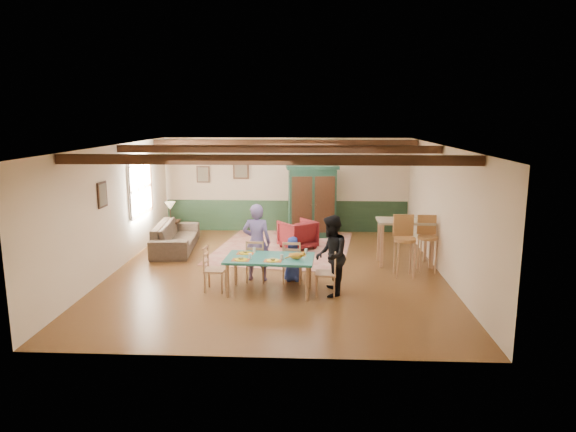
{
  "coord_description": "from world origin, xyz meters",
  "views": [
    {
      "loc": [
        0.76,
        -10.61,
        3.32
      ],
      "look_at": [
        0.22,
        0.41,
        1.15
      ],
      "focal_mm": 32.0,
      "sensor_mm": 36.0,
      "label": 1
    }
  ],
  "objects_px": {
    "dining_table": "(270,275)",
    "table_lamp": "(170,211)",
    "sofa": "(176,236)",
    "bar_stool_left": "(405,247)",
    "dining_chair_end_left": "(215,269)",
    "dining_chair_end_right": "(326,272)",
    "person_man": "(257,242)",
    "bar_stool_right": "(427,244)",
    "counter_table": "(404,242)",
    "person_child": "(293,259)",
    "end_table": "(171,231)",
    "dining_chair_far_left": "(256,260)",
    "armchair": "(298,234)",
    "person_woman": "(331,256)",
    "dining_chair_far_right": "(292,261)",
    "cat": "(296,255)",
    "armoire": "(312,202)"
  },
  "relations": [
    {
      "from": "dining_chair_end_right",
      "to": "person_woman",
      "type": "bearing_deg",
      "value": 90.0
    },
    {
      "from": "dining_chair_far_left",
      "to": "armchair",
      "type": "height_order",
      "value": "dining_chair_far_left"
    },
    {
      "from": "dining_table",
      "to": "person_man",
      "type": "bearing_deg",
      "value": 113.36
    },
    {
      "from": "person_woman",
      "to": "counter_table",
      "type": "bearing_deg",
      "value": 143.81
    },
    {
      "from": "table_lamp",
      "to": "dining_chair_end_right",
      "type": "bearing_deg",
      "value": -44.93
    },
    {
      "from": "sofa",
      "to": "table_lamp",
      "type": "height_order",
      "value": "table_lamp"
    },
    {
      "from": "dining_table",
      "to": "end_table",
      "type": "relative_size",
      "value": 2.99
    },
    {
      "from": "dining_chair_far_right",
      "to": "armchair",
      "type": "bearing_deg",
      "value": -87.3
    },
    {
      "from": "dining_table",
      "to": "armchair",
      "type": "height_order",
      "value": "armchair"
    },
    {
      "from": "dining_chair_end_left",
      "to": "counter_table",
      "type": "bearing_deg",
      "value": -60.1
    },
    {
      "from": "dining_chair_end_right",
      "to": "person_woman",
      "type": "height_order",
      "value": "person_woman"
    },
    {
      "from": "dining_chair_end_left",
      "to": "dining_chair_far_left",
      "type": "bearing_deg",
      "value": -46.17
    },
    {
      "from": "table_lamp",
      "to": "counter_table",
      "type": "bearing_deg",
      "value": -18.35
    },
    {
      "from": "dining_chair_end_left",
      "to": "dining_chair_end_right",
      "type": "relative_size",
      "value": 1.0
    },
    {
      "from": "end_table",
      "to": "person_woman",
      "type": "bearing_deg",
      "value": -44.32
    },
    {
      "from": "dining_table",
      "to": "counter_table",
      "type": "height_order",
      "value": "counter_table"
    },
    {
      "from": "dining_table",
      "to": "table_lamp",
      "type": "bearing_deg",
      "value": 126.95
    },
    {
      "from": "person_man",
      "to": "sofa",
      "type": "distance_m",
      "value": 3.29
    },
    {
      "from": "dining_chair_end_left",
      "to": "person_child",
      "type": "xyz_separation_m",
      "value": [
        1.46,
        0.65,
        0.03
      ]
    },
    {
      "from": "person_child",
      "to": "bar_stool_right",
      "type": "bearing_deg",
      "value": -160.81
    },
    {
      "from": "dining_chair_end_right",
      "to": "counter_table",
      "type": "distance_m",
      "value": 2.77
    },
    {
      "from": "person_child",
      "to": "end_table",
      "type": "bearing_deg",
      "value": -40.63
    },
    {
      "from": "dining_chair_end_left",
      "to": "dining_chair_far_right",
      "type": "bearing_deg",
      "value": -65.08
    },
    {
      "from": "dining_chair_end_right",
      "to": "bar_stool_right",
      "type": "height_order",
      "value": "bar_stool_right"
    },
    {
      "from": "dining_chair_far_left",
      "to": "person_woman",
      "type": "height_order",
      "value": "person_woman"
    },
    {
      "from": "bar_stool_left",
      "to": "armchair",
      "type": "bearing_deg",
      "value": 132.96
    },
    {
      "from": "end_table",
      "to": "table_lamp",
      "type": "xyz_separation_m",
      "value": [
        0.0,
        0.0,
        0.53
      ]
    },
    {
      "from": "armchair",
      "to": "bar_stool_left",
      "type": "xyz_separation_m",
      "value": [
        2.29,
        -2.2,
        0.28
      ]
    },
    {
      "from": "dining_chair_far_right",
      "to": "table_lamp",
      "type": "distance_m",
      "value": 4.78
    },
    {
      "from": "person_child",
      "to": "sofa",
      "type": "distance_m",
      "value": 3.84
    },
    {
      "from": "person_man",
      "to": "person_woman",
      "type": "distance_m",
      "value": 1.69
    },
    {
      "from": "dining_chair_far_left",
      "to": "dining_chair_far_right",
      "type": "relative_size",
      "value": 1.0
    },
    {
      "from": "bar_stool_left",
      "to": "bar_stool_right",
      "type": "bearing_deg",
      "value": 32.93
    },
    {
      "from": "dining_chair_far_left",
      "to": "bar_stool_right",
      "type": "height_order",
      "value": "bar_stool_right"
    },
    {
      "from": "dining_chair_far_right",
      "to": "armoire",
      "type": "height_order",
      "value": "armoire"
    },
    {
      "from": "dining_table",
      "to": "bar_stool_right",
      "type": "height_order",
      "value": "bar_stool_right"
    },
    {
      "from": "dining_table",
      "to": "table_lamp",
      "type": "xyz_separation_m",
      "value": [
        -2.99,
        3.98,
        0.46
      ]
    },
    {
      "from": "dining_table",
      "to": "bar_stool_left",
      "type": "relative_size",
      "value": 1.29
    },
    {
      "from": "dining_chair_far_right",
      "to": "bar_stool_right",
      "type": "relative_size",
      "value": 0.73
    },
    {
      "from": "armoire",
      "to": "armchair",
      "type": "xyz_separation_m",
      "value": [
        -0.36,
        -1.27,
        -0.63
      ]
    },
    {
      "from": "cat",
      "to": "sofa",
      "type": "bearing_deg",
      "value": 137.58
    },
    {
      "from": "dining_chair_end_left",
      "to": "dining_chair_end_right",
      "type": "xyz_separation_m",
      "value": [
        2.11,
        -0.12,
        0.0
      ]
    },
    {
      "from": "sofa",
      "to": "bar_stool_left",
      "type": "height_order",
      "value": "bar_stool_left"
    },
    {
      "from": "dining_chair_end_left",
      "to": "table_lamp",
      "type": "height_order",
      "value": "table_lamp"
    },
    {
      "from": "person_man",
      "to": "counter_table",
      "type": "height_order",
      "value": "person_man"
    },
    {
      "from": "dining_chair_end_right",
      "to": "table_lamp",
      "type": "bearing_deg",
      "value": -131.72
    },
    {
      "from": "dining_chair_end_right",
      "to": "dining_table",
      "type": "bearing_deg",
      "value": -90.0
    },
    {
      "from": "dining_chair_far_right",
      "to": "bar_stool_left",
      "type": "relative_size",
      "value": 0.68
    },
    {
      "from": "cat",
      "to": "counter_table",
      "type": "relative_size",
      "value": 0.27
    },
    {
      "from": "cat",
      "to": "armchair",
      "type": "height_order",
      "value": "cat"
    }
  ]
}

